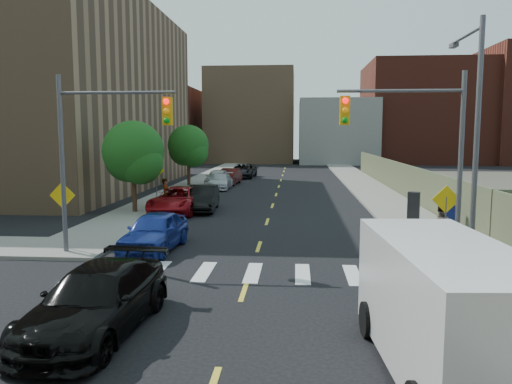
% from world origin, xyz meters
% --- Properties ---
extents(ground, '(160.00, 160.00, 0.00)m').
position_xyz_m(ground, '(0.00, 0.00, 0.00)').
color(ground, black).
rests_on(ground, ground).
extents(sidewalk_nw, '(3.50, 73.00, 0.15)m').
position_xyz_m(sidewalk_nw, '(-7.75, 41.50, 0.07)').
color(sidewalk_nw, gray).
rests_on(sidewalk_nw, ground).
extents(sidewalk_ne, '(3.50, 73.00, 0.15)m').
position_xyz_m(sidewalk_ne, '(7.75, 41.50, 0.07)').
color(sidewalk_ne, gray).
rests_on(sidewalk_ne, ground).
extents(fence_north, '(0.12, 44.00, 2.50)m').
position_xyz_m(fence_north, '(9.60, 28.00, 1.25)').
color(fence_north, '#606345').
rests_on(fence_north, ground).
extents(building_nw, '(22.00, 30.00, 16.00)m').
position_xyz_m(building_nw, '(-22.00, 30.00, 8.00)').
color(building_nw, '#8C6B4C').
rests_on(building_nw, ground).
extents(bg_bldg_west, '(14.00, 18.00, 12.00)m').
position_xyz_m(bg_bldg_west, '(-22.00, 70.00, 6.00)').
color(bg_bldg_west, '#592319').
rests_on(bg_bldg_west, ground).
extents(bg_bldg_midwest, '(14.00, 16.00, 15.00)m').
position_xyz_m(bg_bldg_midwest, '(-6.00, 72.00, 7.50)').
color(bg_bldg_midwest, '#8C6B4C').
rests_on(bg_bldg_midwest, ground).
extents(bg_bldg_center, '(12.00, 16.00, 10.00)m').
position_xyz_m(bg_bldg_center, '(8.00, 70.00, 5.00)').
color(bg_bldg_center, gray).
rests_on(bg_bldg_center, ground).
extents(bg_bldg_east, '(18.00, 18.00, 16.00)m').
position_xyz_m(bg_bldg_east, '(22.00, 72.00, 8.00)').
color(bg_bldg_east, '#592319').
rests_on(bg_bldg_east, ground).
extents(signal_nw, '(4.59, 0.30, 7.00)m').
position_xyz_m(signal_nw, '(-5.98, 6.00, 4.53)').
color(signal_nw, '#59595E').
rests_on(signal_nw, ground).
extents(signal_ne, '(4.59, 0.30, 7.00)m').
position_xyz_m(signal_ne, '(5.98, 6.00, 4.53)').
color(signal_ne, '#59595E').
rests_on(signal_ne, ground).
extents(streetlight_ne, '(0.25, 3.70, 9.00)m').
position_xyz_m(streetlight_ne, '(8.20, 6.90, 5.22)').
color(streetlight_ne, '#59595E').
rests_on(streetlight_ne, ground).
extents(warn_sign_nw, '(1.06, 0.06, 2.83)m').
position_xyz_m(warn_sign_nw, '(-7.80, 6.50, 1.99)').
color(warn_sign_nw, '#59595E').
rests_on(warn_sign_nw, ground).
extents(warn_sign_ne, '(1.06, 0.06, 2.83)m').
position_xyz_m(warn_sign_ne, '(7.20, 6.50, 1.99)').
color(warn_sign_ne, '#59595E').
rests_on(warn_sign_ne, ground).
extents(warn_sign_midwest, '(1.06, 0.06, 2.83)m').
position_xyz_m(warn_sign_midwest, '(-7.80, 20.00, 1.99)').
color(warn_sign_midwest, '#59595E').
rests_on(warn_sign_midwest, ground).
extents(tree_west_near, '(3.66, 3.64, 5.52)m').
position_xyz_m(tree_west_near, '(-8.00, 16.05, 3.48)').
color(tree_west_near, '#332114').
rests_on(tree_west_near, ground).
extents(tree_west_far, '(3.66, 3.64, 5.52)m').
position_xyz_m(tree_west_far, '(-8.00, 31.05, 3.48)').
color(tree_west_far, '#332114').
rests_on(tree_west_far, ground).
extents(parked_car_blue, '(2.14, 4.74, 1.58)m').
position_xyz_m(parked_car_blue, '(-4.20, 7.00, 0.79)').
color(parked_car_blue, navy).
rests_on(parked_car_blue, ground).
extents(parked_car_black, '(1.94, 4.84, 1.56)m').
position_xyz_m(parked_car_black, '(-4.20, 17.49, 0.78)').
color(parked_car_black, black).
rests_on(parked_car_black, ground).
extents(parked_car_red, '(3.01, 5.80, 1.56)m').
position_xyz_m(parked_car_red, '(-5.50, 16.56, 0.78)').
color(parked_car_red, maroon).
rests_on(parked_car_red, ground).
extents(parked_car_silver, '(1.97, 4.67, 1.34)m').
position_xyz_m(parked_car_silver, '(-4.99, 29.51, 0.67)').
color(parked_car_silver, '#B1B2B9').
rests_on(parked_car_silver, ground).
extents(parked_car_white, '(1.94, 4.64, 1.57)m').
position_xyz_m(parked_car_white, '(-5.50, 31.59, 0.78)').
color(parked_car_white, '#BEBEBE').
rests_on(parked_car_white, ground).
extents(parked_car_maroon, '(1.93, 4.61, 1.48)m').
position_xyz_m(parked_car_maroon, '(-4.67, 33.57, 0.74)').
color(parked_car_maroon, '#3D0F0C').
rests_on(parked_car_maroon, ground).
extents(parked_car_grey, '(2.83, 5.58, 1.51)m').
position_xyz_m(parked_car_grey, '(-4.20, 40.64, 0.76)').
color(parked_car_grey, black).
rests_on(parked_car_grey, ground).
extents(black_sedan, '(2.56, 5.54, 1.57)m').
position_xyz_m(black_sedan, '(-3.20, -1.40, 0.78)').
color(black_sedan, black).
rests_on(black_sedan, ground).
extents(cargo_van, '(2.78, 5.99, 2.68)m').
position_xyz_m(cargo_van, '(4.49, -2.77, 1.41)').
color(cargo_van, white).
rests_on(cargo_van, ground).
extents(mailbox, '(0.70, 0.62, 1.42)m').
position_xyz_m(mailbox, '(8.79, 11.39, 0.84)').
color(mailbox, '#0E1752').
rests_on(mailbox, sidewalk_ne).
extents(payphone, '(0.66, 0.60, 1.85)m').
position_xyz_m(payphone, '(7.16, 11.47, 1.07)').
color(payphone, black).
rests_on(payphone, sidewalk_ne).
extents(pedestrian_west, '(0.57, 0.76, 1.91)m').
position_xyz_m(pedestrian_west, '(-6.30, 16.73, 1.10)').
color(pedestrian_west, gray).
rests_on(pedestrian_west, sidewalk_nw).
extents(pedestrian_east, '(1.00, 0.86, 1.76)m').
position_xyz_m(pedestrian_east, '(7.36, 7.68, 1.03)').
color(pedestrian_east, gray).
rests_on(pedestrian_east, sidewalk_ne).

